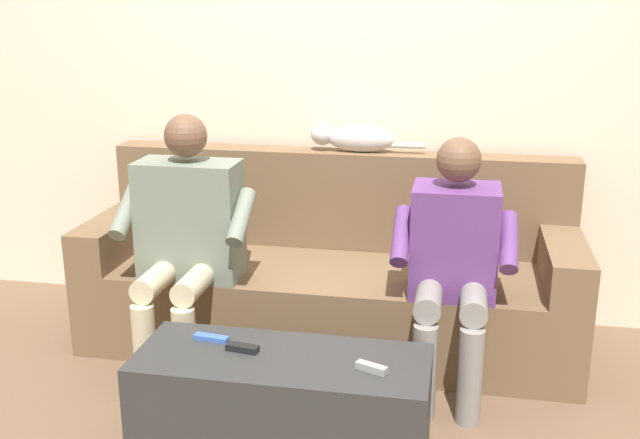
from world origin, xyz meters
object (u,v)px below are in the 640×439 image
(couch, at_px, (331,279))
(cat_on_backrest, at_px, (353,137))
(remote_black, at_px, (242,348))
(person_right_seated, at_px, (186,231))
(remote_blue, at_px, (211,338))
(remote_gray, at_px, (371,368))
(person_left_seated, at_px, (454,254))
(coffee_table, at_px, (282,405))

(couch, height_order, cat_on_backrest, cat_on_backrest)
(cat_on_backrest, distance_m, remote_black, 1.39)
(person_right_seated, bearing_deg, remote_black, 125.62)
(couch, bearing_deg, remote_blue, 72.62)
(person_right_seated, relative_size, remote_gray, 10.05)
(person_right_seated, bearing_deg, person_left_seated, -179.14)
(person_left_seated, xyz_separation_m, remote_gray, (0.26, 0.69, -0.20))
(coffee_table, height_order, person_left_seated, person_left_seated)
(couch, xyz_separation_m, coffee_table, (0.00, 1.02, -0.11))
(couch, bearing_deg, coffee_table, 90.00)
(remote_gray, height_order, remote_black, same)
(coffee_table, height_order, remote_black, remote_black)
(person_left_seated, distance_m, remote_black, 0.99)
(cat_on_backrest, bearing_deg, couch, 75.70)
(person_left_seated, relative_size, cat_on_backrest, 1.89)
(person_left_seated, height_order, person_right_seated, person_right_seated)
(couch, distance_m, remote_black, 1.02)
(remote_blue, bearing_deg, person_left_seated, 39.60)
(person_left_seated, distance_m, cat_on_backrest, 0.89)
(coffee_table, bearing_deg, person_left_seated, -132.39)
(person_left_seated, relative_size, remote_gray, 9.47)
(coffee_table, relative_size, remote_black, 8.79)
(person_left_seated, xyz_separation_m, cat_on_backrest, (0.53, -0.62, 0.37))
(remote_gray, distance_m, remote_black, 0.49)
(person_right_seated, xyz_separation_m, remote_gray, (-0.92, 0.67, -0.24))
(cat_on_backrest, bearing_deg, remote_black, 80.28)
(cat_on_backrest, relative_size, remote_black, 4.72)
(couch, xyz_separation_m, person_right_seated, (0.59, 0.39, 0.33))
(remote_blue, height_order, remote_gray, remote_gray)
(coffee_table, distance_m, person_right_seated, 0.97)
(couch, relative_size, cat_on_backrest, 4.06)
(remote_gray, bearing_deg, remote_black, -164.91)
(person_left_seated, relative_size, person_right_seated, 0.94)
(couch, height_order, person_left_seated, person_left_seated)
(remote_blue, bearing_deg, remote_gray, -4.33)
(couch, height_order, remote_blue, couch)
(person_right_seated, relative_size, cat_on_backrest, 2.01)
(person_left_seated, height_order, remote_black, person_left_seated)
(person_right_seated, distance_m, remote_blue, 0.67)
(couch, height_order, remote_gray, couch)
(coffee_table, bearing_deg, couch, -90.00)
(couch, height_order, person_right_seated, person_right_seated)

